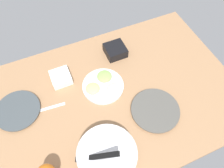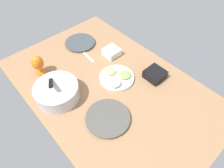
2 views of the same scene
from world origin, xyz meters
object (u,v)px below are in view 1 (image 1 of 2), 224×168
object	(u,v)px
dinner_plate_left	(155,110)
square_bowl_black	(115,50)
fruit_platter	(104,86)
mixing_bowl	(107,156)
dinner_plate_right	(18,110)
square_bowl_white	(61,77)

from	to	relation	value
dinner_plate_left	square_bowl_black	bearing A→B (deg)	-85.89
dinner_plate_left	fruit_platter	world-z (taller)	fruit_platter
dinner_plate_left	mixing_bowl	world-z (taller)	mixing_bowl
mixing_bowl	square_bowl_black	bearing A→B (deg)	-117.19
dinner_plate_right	square_bowl_white	bearing A→B (deg)	-159.47
mixing_bowl	square_bowl_black	world-z (taller)	mixing_bowl
dinner_plate_left	square_bowl_white	bearing A→B (deg)	-44.19
dinner_plate_left	fruit_platter	distance (cm)	34.93
mixing_bowl	square_bowl_white	bearing A→B (deg)	-82.03
fruit_platter	dinner_plate_right	bearing A→B (deg)	-4.86
square_bowl_white	square_bowl_black	size ratio (longest dim) A/B	0.89
fruit_platter	square_bowl_black	xyz separation A→B (cm)	(-17.88, -22.46, 1.82)
dinner_plate_right	dinner_plate_left	bearing A→B (deg)	156.66
square_bowl_white	square_bowl_black	world-z (taller)	square_bowl_black
dinner_plate_left	mixing_bowl	xyz separation A→B (cm)	(36.43, 13.91, 4.72)
fruit_platter	square_bowl_white	bearing A→B (deg)	-34.29
fruit_platter	square_bowl_white	distance (cm)	27.83
dinner_plate_right	mixing_bowl	distance (cm)	59.69
dinner_plate_right	square_bowl_white	xyz separation A→B (cm)	(-29.81, -11.16, 2.24)
square_bowl_black	fruit_platter	bearing A→B (deg)	51.48
mixing_bowl	fruit_platter	world-z (taller)	mixing_bowl
dinner_plate_left	mixing_bowl	distance (cm)	39.28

